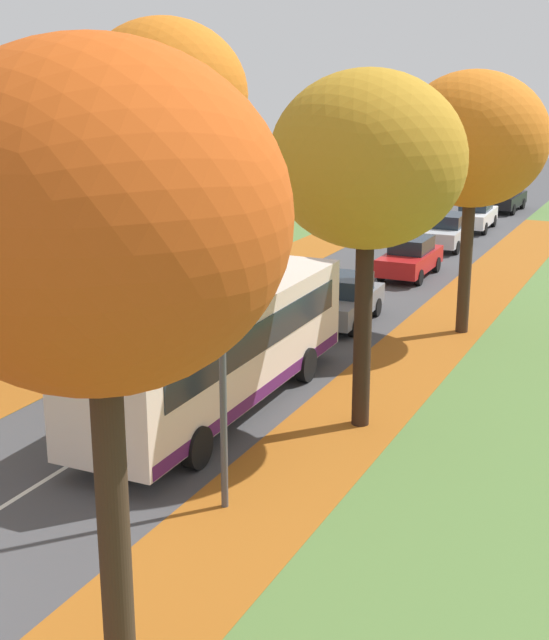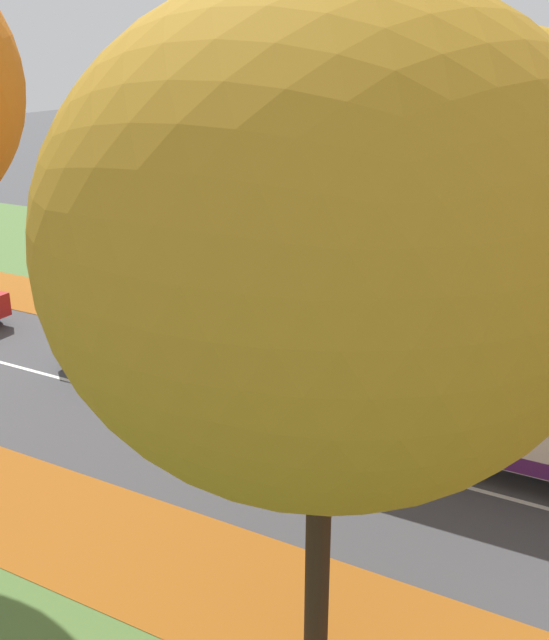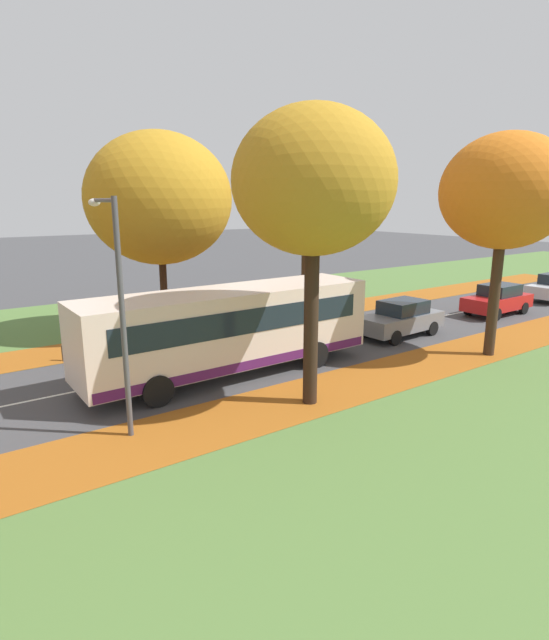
{
  "view_description": "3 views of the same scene",
  "coord_description": "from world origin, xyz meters",
  "px_view_note": "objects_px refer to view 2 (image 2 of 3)",
  "views": [
    {
      "loc": [
        11.74,
        -7.24,
        8.47
      ],
      "look_at": [
        2.12,
        13.06,
        2.0
      ],
      "focal_mm": 50.0,
      "sensor_mm": 36.0,
      "label": 1
    },
    {
      "loc": [
        -12.67,
        8.4,
        8.05
      ],
      "look_at": [
        1.13,
        15.89,
        2.22
      ],
      "focal_mm": 42.0,
      "sensor_mm": 36.0,
      "label": 2
    },
    {
      "loc": [
        15.79,
        3.0,
        5.86
      ],
      "look_at": [
        0.85,
        13.54,
        1.52
      ],
      "focal_mm": 28.0,
      "sensor_mm": 36.0,
      "label": 3
    }
  ],
  "objects_px": {
    "tree_right_mid": "(194,113)",
    "car_grey_lead": "(139,341)",
    "tree_left_near": "(325,242)",
    "tree_right_near": "(512,123)",
    "bus": "(481,378)"
  },
  "relations": [
    {
      "from": "tree_right_mid",
      "to": "bus",
      "type": "relative_size",
      "value": 0.8
    },
    {
      "from": "car_grey_lead",
      "to": "tree_right_near",
      "type": "bearing_deg",
      "value": -66.24
    },
    {
      "from": "tree_right_mid",
      "to": "car_grey_lead",
      "type": "xyz_separation_m",
      "value": [
        -3.89,
        -0.69,
        -5.4
      ]
    },
    {
      "from": "tree_left_near",
      "to": "tree_right_near",
      "type": "xyz_separation_m",
      "value": [
        10.29,
        0.17,
        0.38
      ]
    },
    {
      "from": "tree_left_near",
      "to": "car_grey_lead",
      "type": "xyz_separation_m",
      "value": [
        6.72,
        8.29,
        -5.17
      ]
    },
    {
      "from": "tree_right_mid",
      "to": "bus",
      "type": "bearing_deg",
      "value": -112.5
    },
    {
      "from": "tree_right_mid",
      "to": "car_grey_lead",
      "type": "relative_size",
      "value": 1.95
    },
    {
      "from": "bus",
      "to": "car_grey_lead",
      "type": "relative_size",
      "value": 2.44
    },
    {
      "from": "tree_left_near",
      "to": "bus",
      "type": "xyz_separation_m",
      "value": [
        6.7,
        -0.46,
        -4.28
      ]
    },
    {
      "from": "tree_right_mid",
      "to": "car_grey_lead",
      "type": "bearing_deg",
      "value": -169.91
    },
    {
      "from": "bus",
      "to": "tree_right_near",
      "type": "bearing_deg",
      "value": 10.0
    },
    {
      "from": "tree_right_mid",
      "to": "car_grey_lead",
      "type": "distance_m",
      "value": 6.69
    },
    {
      "from": "tree_left_near",
      "to": "tree_right_near",
      "type": "height_order",
      "value": "tree_left_near"
    },
    {
      "from": "tree_right_near",
      "to": "tree_right_mid",
      "type": "bearing_deg",
      "value": 87.91
    },
    {
      "from": "tree_left_near",
      "to": "tree_right_near",
      "type": "bearing_deg",
      "value": 0.96
    }
  ]
}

